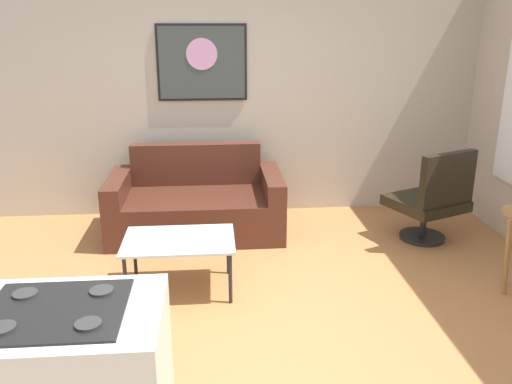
{
  "coord_description": "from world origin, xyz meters",
  "views": [
    {
      "loc": [
        -0.32,
        -3.33,
        2.07
      ],
      "look_at": [
        0.04,
        0.9,
        0.7
      ],
      "focal_mm": 37.0,
      "sensor_mm": 36.0,
      "label": 1
    }
  ],
  "objects": [
    {
      "name": "coffee_table",
      "position": [
        -0.6,
        0.55,
        0.4
      ],
      "size": [
        0.87,
        0.6,
        0.44
      ],
      "color": "silver",
      "rests_on": "ground"
    },
    {
      "name": "armchair",
      "position": [
        1.79,
        1.33,
        0.44
      ],
      "size": [
        0.82,
        0.81,
        0.93
      ],
      "color": "black",
      "rests_on": "ground"
    },
    {
      "name": "ground",
      "position": [
        0.0,
        0.0,
        -0.02
      ],
      "size": [
        6.4,
        6.4,
        0.04
      ],
      "primitive_type": "cube",
      "color": "#AB6E3F"
    },
    {
      "name": "back_wall",
      "position": [
        0.0,
        2.42,
        1.4
      ],
      "size": [
        6.4,
        0.05,
        2.8
      ],
      "primitive_type": "cube",
      "color": "#B2A896",
      "rests_on": "ground"
    },
    {
      "name": "couch",
      "position": [
        -0.5,
        1.79,
        0.28
      ],
      "size": [
        1.73,
        0.94,
        0.85
      ],
      "color": "#482319",
      "rests_on": "ground"
    },
    {
      "name": "wall_painting",
      "position": [
        -0.41,
        2.38,
        1.66
      ],
      "size": [
        0.94,
        0.03,
        0.79
      ],
      "color": "black"
    }
  ]
}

